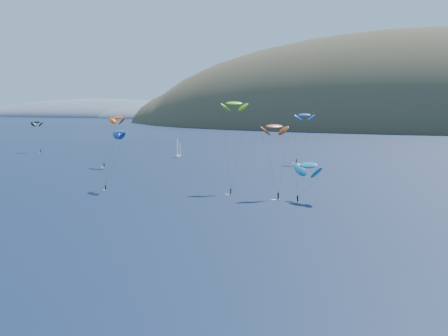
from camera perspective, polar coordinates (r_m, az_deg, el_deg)
island at (r=628.69m, az=19.55°, el=2.61°), size 730.00×300.00×210.00m
headland at (r=965.85m, az=-9.86°, el=4.50°), size 460.00×250.00×60.00m
sailboat at (r=283.98m, az=-4.20°, el=1.18°), size 7.82×6.95×9.34m
kitesurfer_1 at (r=248.43m, az=-9.75°, el=4.54°), size 8.86×10.17×21.24m
kitesurfer_3 at (r=183.19m, az=0.95°, el=5.91°), size 8.42×15.85×27.19m
kitesurfer_4 at (r=257.84m, az=7.37°, el=4.83°), size 8.23×5.05×21.96m
kitesurfer_5 at (r=162.77m, az=7.72°, el=0.26°), size 10.84×9.93×12.11m
kitesurfer_9 at (r=170.45m, az=4.65°, el=3.79°), size 8.24×11.77×21.09m
kitesurfer_10 at (r=185.78m, az=-9.56°, el=3.28°), size 7.89×10.30×18.83m
kitesurfer_12 at (r=323.20m, az=-16.73°, el=4.04°), size 9.54×6.49×16.89m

